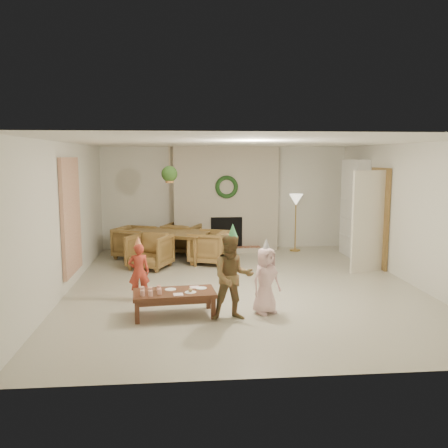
{
  "coord_description": "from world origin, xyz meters",
  "views": [
    {
      "loc": [
        -1.05,
        -8.0,
        2.26
      ],
      "look_at": [
        -0.3,
        0.4,
        1.05
      ],
      "focal_mm": 37.7,
      "sensor_mm": 36.0,
      "label": 1
    }
  ],
  "objects": [
    {
      "name": "floor",
      "position": [
        0.0,
        0.0,
        0.0
      ],
      "size": [
        7.0,
        7.0,
        0.0
      ],
      "primitive_type": "plane",
      "color": "#B7B29E",
      "rests_on": "ground"
    },
    {
      "name": "ceiling",
      "position": [
        0.0,
        0.0,
        2.5
      ],
      "size": [
        7.0,
        7.0,
        0.0
      ],
      "primitive_type": "plane",
      "rotation": [
        3.14,
        0.0,
        0.0
      ],
      "color": "white",
      "rests_on": "wall_back"
    },
    {
      "name": "wall_back",
      "position": [
        0.0,
        3.5,
        1.25
      ],
      "size": [
        7.0,
        0.0,
        7.0
      ],
      "primitive_type": "plane",
      "rotation": [
        1.57,
        0.0,
        0.0
      ],
      "color": "silver",
      "rests_on": "floor"
    },
    {
      "name": "wall_front",
      "position": [
        0.0,
        -3.5,
        1.25
      ],
      "size": [
        7.0,
        0.0,
        7.0
      ],
      "primitive_type": "plane",
      "rotation": [
        -1.57,
        0.0,
        0.0
      ],
      "color": "silver",
      "rests_on": "floor"
    },
    {
      "name": "wall_left",
      "position": [
        -3.0,
        0.0,
        1.25
      ],
      "size": [
        0.0,
        7.0,
        7.0
      ],
      "primitive_type": "plane",
      "rotation": [
        1.57,
        0.0,
        1.57
      ],
      "color": "silver",
      "rests_on": "floor"
    },
    {
      "name": "wall_right",
      "position": [
        3.0,
        0.0,
        1.25
      ],
      "size": [
        0.0,
        7.0,
        7.0
      ],
      "primitive_type": "plane",
      "rotation": [
        1.57,
        0.0,
        -1.57
      ],
      "color": "silver",
      "rests_on": "floor"
    },
    {
      "name": "fireplace_mass",
      "position": [
        0.0,
        3.3,
        1.25
      ],
      "size": [
        2.5,
        0.4,
        2.5
      ],
      "primitive_type": "cube",
      "color": "#4E2914",
      "rests_on": "floor"
    },
    {
      "name": "fireplace_hearth",
      "position": [
        0.0,
        2.95,
        0.06
      ],
      "size": [
        1.6,
        0.3,
        0.12
      ],
      "primitive_type": "cube",
      "color": "brown",
      "rests_on": "floor"
    },
    {
      "name": "fireplace_firebox",
      "position": [
        0.0,
        3.12,
        0.45
      ],
      "size": [
        0.75,
        0.12,
        0.75
      ],
      "primitive_type": "cube",
      "color": "black",
      "rests_on": "floor"
    },
    {
      "name": "fireplace_wreath",
      "position": [
        0.0,
        3.07,
        1.55
      ],
      "size": [
        0.54,
        0.1,
        0.54
      ],
      "primitive_type": "torus",
      "rotation": [
        1.57,
        0.0,
        0.0
      ],
      "color": "#163815",
      "rests_on": "fireplace_mass"
    },
    {
      "name": "floor_lamp_base",
      "position": [
        1.66,
        3.0,
        0.01
      ],
      "size": [
        0.26,
        0.26,
        0.03
      ],
      "primitive_type": "cylinder",
      "color": "gold",
      "rests_on": "floor"
    },
    {
      "name": "floor_lamp_post",
      "position": [
        1.66,
        3.0,
        0.64
      ],
      "size": [
        0.03,
        0.03,
        1.24
      ],
      "primitive_type": "cylinder",
      "color": "gold",
      "rests_on": "floor"
    },
    {
      "name": "floor_lamp_shade",
      "position": [
        1.66,
        3.0,
        1.24
      ],
      "size": [
        0.33,
        0.33,
        0.28
      ],
      "primitive_type": "cone",
      "rotation": [
        3.14,
        0.0,
        0.0
      ],
      "color": "beige",
      "rests_on": "floor_lamp_post"
    },
    {
      "name": "bookshelf_carcass",
      "position": [
        2.84,
        2.3,
        1.1
      ],
      "size": [
        0.3,
        1.0,
        2.2
      ],
      "primitive_type": "cube",
      "color": "white",
      "rests_on": "floor"
    },
    {
      "name": "bookshelf_shelf_a",
      "position": [
        2.82,
        2.3,
        0.45
      ],
      "size": [
        0.3,
        0.92,
        0.03
      ],
      "primitive_type": "cube",
      "color": "white",
      "rests_on": "bookshelf_carcass"
    },
    {
      "name": "bookshelf_shelf_b",
      "position": [
        2.82,
        2.3,
        0.85
      ],
      "size": [
        0.3,
        0.92,
        0.03
      ],
      "primitive_type": "cube",
      "color": "white",
      "rests_on": "bookshelf_carcass"
    },
    {
      "name": "bookshelf_shelf_c",
      "position": [
        2.82,
        2.3,
        1.25
      ],
      "size": [
        0.3,
        0.92,
        0.03
      ],
      "primitive_type": "cube",
      "color": "white",
      "rests_on": "bookshelf_carcass"
    },
    {
      "name": "bookshelf_shelf_d",
      "position": [
        2.82,
        2.3,
        1.65
      ],
      "size": [
        0.3,
        0.92,
        0.03
      ],
      "primitive_type": "cube",
      "color": "white",
      "rests_on": "bookshelf_carcass"
    },
    {
      "name": "books_row_lower",
      "position": [
        2.8,
        2.15,
        0.59
      ],
      "size": [
        0.2,
        0.4,
        0.24
      ],
      "primitive_type": "cube",
      "color": "#AE2520",
      "rests_on": "bookshelf_shelf_a"
    },
    {
      "name": "books_row_mid",
      "position": [
        2.8,
        2.35,
        0.99
      ],
      "size": [
        0.2,
        0.44,
        0.24
      ],
      "primitive_type": "cube",
      "color": "teal",
      "rests_on": "bookshelf_shelf_b"
    },
    {
      "name": "books_row_upper",
      "position": [
        2.8,
        2.2,
        1.38
      ],
      "size": [
        0.2,
        0.36,
        0.22
      ],
      "primitive_type": "cube",
      "color": "#AA6E24",
      "rests_on": "bookshelf_shelf_c"
    },
    {
      "name": "door_frame",
      "position": [
        2.96,
        1.2,
        1.02
      ],
      "size": [
        0.05,
        0.86,
        2.04
      ],
      "primitive_type": "cube",
      "color": "brown",
      "rests_on": "floor"
    },
    {
      "name": "door_leaf",
      "position": [
        2.58,
        0.82,
        1.0
      ],
      "size": [
        0.77,
        0.32,
        2.0
      ],
      "primitive_type": "cube",
      "rotation": [
        0.0,
        0.0,
        -1.22
      ],
      "color": "beige",
      "rests_on": "floor"
    },
    {
      "name": "curtain_panel",
      "position": [
        -2.96,
        0.2,
        1.25
      ],
      "size": [
        0.06,
        1.2,
        2.0
      ],
      "primitive_type": "cube",
      "color": "beige",
      "rests_on": "wall_left"
    },
    {
      "name": "dining_table",
      "position": [
        -1.4,
        2.2,
        0.32
      ],
      "size": [
        2.08,
        1.67,
        0.64
      ],
      "primitive_type": "imported",
      "rotation": [
        0.0,
        0.0,
        -0.41
      ],
      "color": "brown",
      "rests_on": "floor"
    },
    {
      "name": "dining_chair_near",
      "position": [
        -1.72,
        1.47,
        0.35
      ],
      "size": [
        1.01,
        1.02,
        0.71
      ],
      "primitive_type": "imported",
      "rotation": [
        0.0,
        0.0,
        -0.41
      ],
      "color": "brown",
      "rests_on": "floor"
    },
    {
      "name": "dining_chair_far",
      "position": [
        -1.07,
        2.94,
        0.35
      ],
      "size": [
        1.01,
        1.02,
        0.71
      ],
      "primitive_type": "imported",
      "rotation": [
        0.0,
        0.0,
        2.73
      ],
      "color": "brown",
      "rests_on": "floor"
    },
    {
      "name": "dining_chair_left",
      "position": [
        -2.13,
        2.53,
        0.35
      ],
      "size": [
        1.02,
        1.01,
        0.71
      ],
      "primitive_type": "imported",
      "rotation": [
        0.0,
        0.0,
        1.16
      ],
      "color": "brown",
      "rests_on": "floor"
    },
    {
      "name": "dining_chair_right",
      "position": [
        -0.48,
        1.8,
        0.35
      ],
      "size": [
        1.02,
        1.01,
        0.71
      ],
      "primitive_type": "imported",
      "rotation": [
        0.0,
        0.0,
        -1.98
      ],
      "color": "brown",
      "rests_on": "floor"
    },
    {
      "name": "hanging_plant_cord",
      "position": [
        -1.3,
        1.5,
        2.15
      ],
      "size": [
        0.01,
        0.01,
        0.7
      ],
      "primitive_type": "cylinder",
      "color": "tan",
      "rests_on": "ceiling"
    },
    {
      "name": "hanging_plant_pot",
      "position": [
        -1.3,
        1.5,
        1.8
      ],
      "size": [
        0.16,
        0.16,
        0.12
      ],
      "primitive_type": "cylinder",
      "color": "#AE6E38",
      "rests_on": "hanging_plant_cord"
    },
    {
      "name": "hanging_plant_foliage",
      "position": [
        -1.3,
        1.5,
        1.92
      ],
      "size": [
        0.32,
        0.32,
        0.32
      ],
      "primitive_type": "sphere",
      "color": "#224416",
      "rests_on": "hanging_plant_pot"
    },
    {
      "name": "coffee_table_top",
      "position": [
        -1.18,
        -1.48,
        0.33
      ],
      "size": [
        1.21,
        0.69,
        0.05
      ],
      "primitive_type": "cube",
      "rotation": [
        0.0,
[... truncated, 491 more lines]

